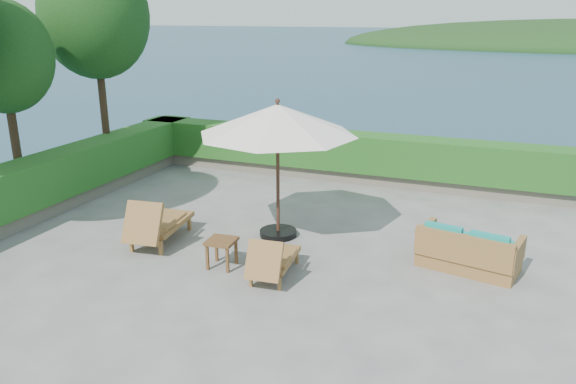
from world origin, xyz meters
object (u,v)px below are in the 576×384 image
at_px(patio_umbrella, 278,121).
at_px(wicker_loveseat, 468,252).
at_px(lounge_left, 157,223).
at_px(lounge_right, 272,259).
at_px(side_table, 221,245).

xyz_separation_m(patio_umbrella, wicker_loveseat, (3.84, -0.25, -2.11)).
bearing_deg(wicker_loveseat, patio_umbrella, -171.82).
bearing_deg(lounge_left, wicker_loveseat, 2.85).
distance_m(lounge_right, wicker_loveseat, 3.57).
xyz_separation_m(patio_umbrella, side_table, (-0.39, -1.79, -2.00)).
bearing_deg(side_table, lounge_left, 163.86).
bearing_deg(lounge_left, patio_umbrella, 24.24).
bearing_deg(lounge_left, lounge_right, -18.87).
height_order(lounge_left, lounge_right, lounge_left).
distance_m(patio_umbrella, wicker_loveseat, 4.38).
height_order(side_table, wicker_loveseat, wicker_loveseat).
xyz_separation_m(patio_umbrella, lounge_right, (0.66, -1.87, -2.09)).
relative_size(patio_umbrella, side_table, 6.87).
height_order(lounge_left, wicker_loveseat, lounge_left).
bearing_deg(patio_umbrella, wicker_loveseat, -3.70).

